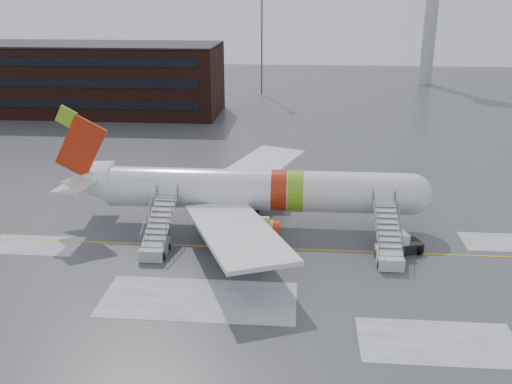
# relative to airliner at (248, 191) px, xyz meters

# --- Properties ---
(ground) EXTENTS (260.00, 260.00, 0.00)m
(ground) POSITION_rel_airliner_xyz_m (3.84, -4.21, -3.42)
(ground) COLOR #494C4F
(ground) RESTS_ON ground
(airliner) EXTENTS (35.03, 32.97, 11.18)m
(airliner) POSITION_rel_airliner_xyz_m (0.00, 0.00, 0.00)
(airliner) COLOR white
(airliner) RESTS_ON ground
(airstair_fwd) EXTENTS (2.05, 7.70, 3.48)m
(airstair_fwd) POSITION_rel_airliner_xyz_m (12.23, -6.54, -2.35)
(airstair_fwd) COLOR silver
(airstair_fwd) RESTS_ON ground
(airstair_aft) EXTENTS (2.05, 7.70, 3.48)m
(airstair_aft) POSITION_rel_airliner_xyz_m (-7.10, -6.54, -2.35)
(airstair_aft) COLOR #A4A7AB
(airstair_aft) RESTS_ON ground
(pushback_tug) EXTENTS (3.49, 3.02, 1.79)m
(pushback_tug) POSITION_rel_airliner_xyz_m (13.48, -4.96, -2.63)
(pushback_tug) COLOR black
(pushback_tug) RESTS_ON ground
(terminal_building) EXTENTS (62.00, 16.11, 12.30)m
(terminal_building) POSITION_rel_airliner_xyz_m (-41.16, 50.77, 2.78)
(terminal_building) COLOR #3F1E16
(terminal_building) RESTS_ON ground
(control_tower) EXTENTS (6.40, 6.40, 30.00)m
(control_tower) POSITION_rel_airliner_xyz_m (33.84, 90.79, 15.33)
(control_tower) COLOR #B2B5BA
(control_tower) RESTS_ON ground
(light_mast_far_n) EXTENTS (1.20, 1.20, 24.25)m
(light_mast_far_n) POSITION_rel_airliner_xyz_m (-4.16, 73.79, 10.42)
(light_mast_far_n) COLOR #595B60
(light_mast_far_n) RESTS_ON ground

